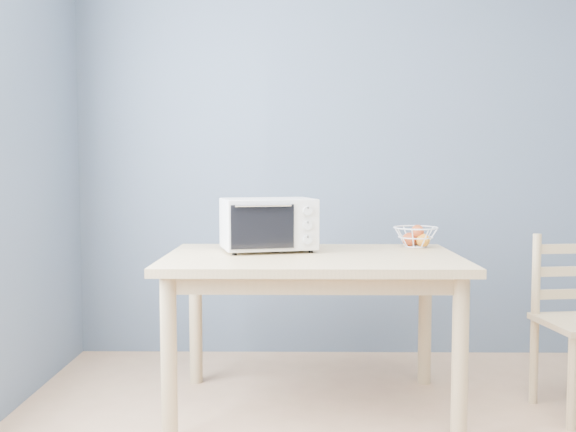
{
  "coord_description": "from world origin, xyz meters",
  "views": [
    {
      "loc": [
        -0.64,
        -1.76,
        1.16
      ],
      "look_at": [
        -0.68,
        1.38,
        0.93
      ],
      "focal_mm": 40.0,
      "sensor_mm": 36.0,
      "label": 1
    }
  ],
  "objects": [
    {
      "name": "room",
      "position": [
        0.0,
        0.0,
        1.3
      ],
      "size": [
        4.01,
        4.51,
        2.61
      ],
      "color": "tan",
      "rests_on": "ground"
    },
    {
      "name": "dining_table",
      "position": [
        -0.56,
        1.29,
        0.65
      ],
      "size": [
        1.4,
        0.9,
        0.75
      ],
      "color": "#D3B17F",
      "rests_on": "ground"
    },
    {
      "name": "fruit_basket",
      "position": [
        -0.01,
        1.6,
        0.81
      ],
      "size": [
        0.3,
        0.3,
        0.12
      ],
      "rotation": [
        0.0,
        0.0,
        -0.35
      ],
      "color": "white",
      "rests_on": "dining_table"
    },
    {
      "name": "toaster_oven",
      "position": [
        -0.8,
        1.43,
        0.89
      ],
      "size": [
        0.51,
        0.42,
        0.26
      ],
      "rotation": [
        0.0,
        0.0,
        0.25
      ],
      "color": "silver",
      "rests_on": "dining_table"
    }
  ]
}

